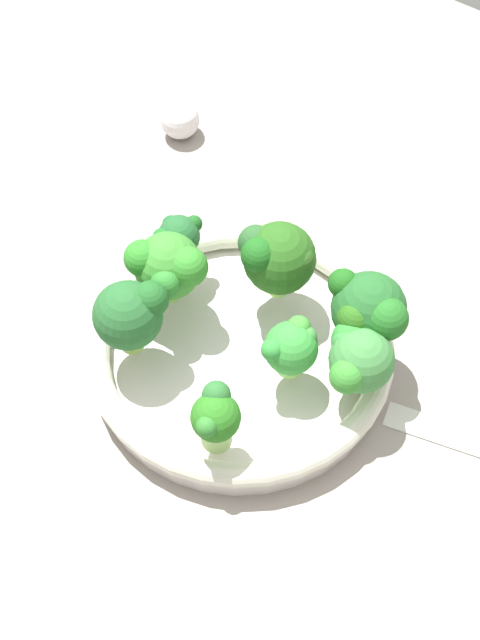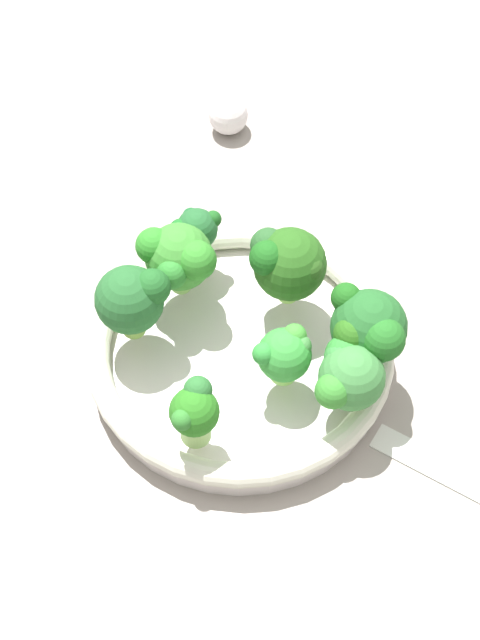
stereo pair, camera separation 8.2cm
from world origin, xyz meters
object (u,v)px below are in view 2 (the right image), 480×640
Objects in this scene: broccoli_floret_6 at (368,329)px; broccoli_floret_1 at (194,412)px; broccoli_floret_4 at (287,263)px; broccoli_floret_3 at (285,354)px; garlic_bulb at (228,115)px; broccoli_floret_0 at (133,298)px; broccoli_floret_7 at (348,374)px; bowl at (240,351)px; broccoli_floret_2 at (196,231)px; broccoli_floret_5 at (178,258)px.

broccoli_floret_1 is at bearing 73.28° from broccoli_floret_6.
broccoli_floret_1 is at bearing 107.13° from broccoli_floret_4.
broccoli_floret_6 is at bearing -106.72° from broccoli_floret_1.
broccoli_floret_4 is at bearing -46.91° from broccoli_floret_3.
garlic_bulb is (28.35, -30.99, -5.61)cm from broccoli_floret_1.
broccoli_floret_1 is (-11.78, 3.55, -1.04)cm from broccoli_floret_0.
broccoli_floret_7 is (-18.15, -8.29, -0.97)cm from broccoli_floret_0.
broccoli_floret_2 is (10.14, -4.02, 5.48)cm from bowl.
bowl is 12.21cm from broccoli_floret_2.
broccoli_floret_5 is at bearing -83.07° from broccoli_floret_0.
broccoli_floret_3 is at bearing -178.64° from bowl.
broccoli_floret_0 is 1.35× the size of broccoli_floret_2.
bowl is at bearing 138.17° from garlic_bulb.
broccoli_floret_1 is 1.13× the size of broccoli_floret_3.
broccoli_floret_3 is 13.59cm from broccoli_floret_5.
garlic_bulb is at bearing -28.88° from broccoli_floret_7.
broccoli_floret_5 is 18.52cm from broccoli_floret_6.
broccoli_floret_4 is 1.83× the size of garlic_bulb.
broccoli_floret_2 is 19.60cm from broccoli_floret_6.
broccoli_floret_6 reaches higher than broccoli_floret_2.
broccoli_floret_5 is at bearing -37.35° from broccoli_floret_1.
broccoli_floret_6 reaches higher than broccoli_floret_1.
broccoli_floret_1 is 16.87cm from broccoli_floret_4.
broccoli_floret_3 is 0.68× the size of broccoli_floret_4.
broccoli_floret_4 reaches higher than broccoli_floret_0.
broccoli_floret_4 is at bearing -118.58° from broccoli_floret_0.
broccoli_floret_1 is at bearing 132.45° from garlic_bulb.
broccoli_floret_2 is 1.04× the size of broccoli_floret_3.
broccoli_floret_4 is 9.79cm from broccoli_floret_6.
broccoli_floret_4 is 1.08× the size of broccoli_floret_5.
broccoli_floret_3 is 7.55cm from broccoli_floret_6.
broccoli_floret_3 is (-12.78, -6.16, -1.56)cm from broccoli_floret_0.
garlic_bulb is (23.91, -21.40, 0.16)cm from bowl.
broccoli_floret_5 reaches higher than broccoli_floret_7.
bowl is at bearing 34.95° from broccoli_floret_6.
bowl is 4.94× the size of broccoli_floret_2.
broccoli_floret_7 is at bearing 110.15° from broccoli_floret_6.
broccoli_floret_7 is (-1.55, 4.22, -0.87)cm from broccoli_floret_6.
broccoli_floret_7 is at bearing 175.17° from broccoli_floret_2.
broccoli_floret_2 is at bearing 7.20° from broccoli_floret_6.
broccoli_floret_1 is at bearing 163.22° from broccoli_floret_0.
broccoli_floret_3 is at bearing -179.28° from broccoli_floret_5.
garlic_bulb is (15.84, -21.45, -6.58)cm from broccoli_floret_5.
broccoli_floret_0 is 1.03× the size of broccoli_floret_5.
broccoli_floret_6 reaches higher than broccoli_floret_3.
broccoli_floret_7 is at bearing -118.29° from broccoli_floret_1.
garlic_bulb is (34.72, -19.15, -5.68)cm from broccoli_floret_7.
broccoli_floret_2 is 22.80cm from garlic_bulb.
broccoli_floret_5 is (0.73, -5.99, -0.07)cm from broccoli_floret_0.
broccoli_floret_5 is at bearing 6.93° from broccoli_floret_7.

